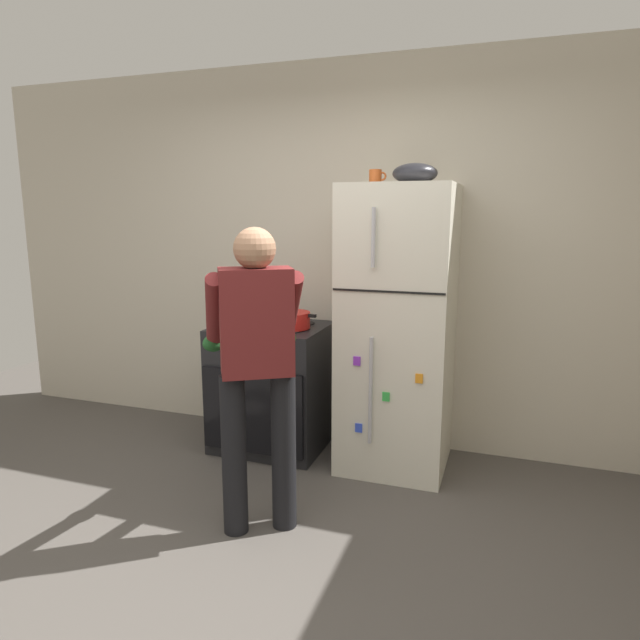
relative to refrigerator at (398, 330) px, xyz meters
The scene contains 9 objects.
ground 1.86m from the refrigerator, 103.87° to the right, with size 8.00×8.00×0.00m, color #4C4742.
kitchen_wall_back 0.69m from the refrigerator, 135.54° to the left, with size 6.00×0.10×2.70m, color beige.
refrigerator is the anchor object (origin of this frame).
stove_range 1.02m from the refrigerator, behind, with size 0.76×0.67×0.89m.
person_cook 1.14m from the refrigerator, 118.03° to the right, with size 0.66×0.70×1.60m.
red_pot 0.74m from the refrigerator, behind, with size 0.38×0.28×0.11m.
coffee_mug 0.98m from the refrigerator, 164.17° to the left, with size 0.11×0.08×0.10m.
pepper_mill 1.21m from the refrigerator, behind, with size 0.05×0.05×0.16m, color brown.
mixing_bowl 0.98m from the refrigerator, ahead, with size 0.27×0.27×0.12m, color black.
Camera 1 is at (1.07, -1.95, 1.67)m, focal length 31.39 mm.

